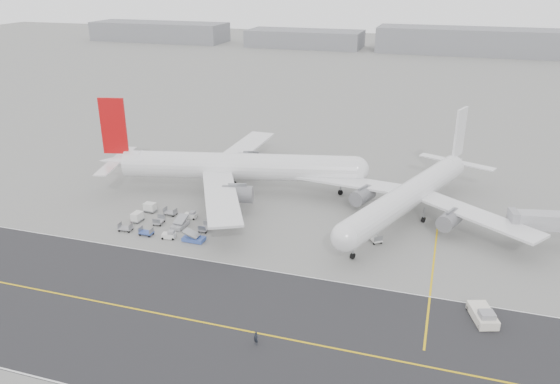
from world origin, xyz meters
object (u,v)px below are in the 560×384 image
(airliner_a, at_px, (232,166))
(airliner_b, at_px, (411,194))
(pushback_tug, at_px, (483,315))
(ground_crew_a, at_px, (256,338))
(jet_bridge, at_px, (560,223))

(airliner_a, relative_size, airliner_b, 1.18)
(pushback_tug, bearing_deg, ground_crew_a, -171.48)
(ground_crew_a, bearing_deg, airliner_a, 137.96)
(pushback_tug, distance_m, jet_bridge, 29.65)
(airliner_b, distance_m, ground_crew_a, 47.53)
(airliner_b, height_order, jet_bridge, airliner_b)
(airliner_a, relative_size, pushback_tug, 7.76)
(airliner_b, distance_m, jet_bridge, 25.74)
(jet_bridge, bearing_deg, airliner_b, 159.36)
(airliner_b, height_order, pushback_tug, airliner_b)
(ground_crew_a, bearing_deg, jet_bridge, 67.91)
(airliner_a, bearing_deg, pushback_tug, -136.33)
(airliner_a, distance_m, jet_bridge, 63.33)
(airliner_a, distance_m, airliner_b, 37.65)
(airliner_b, bearing_deg, airliner_a, -162.80)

